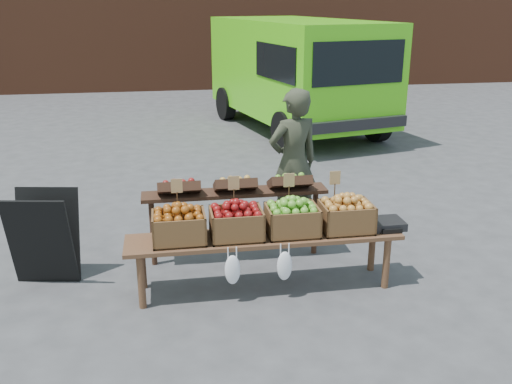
{
  "coord_description": "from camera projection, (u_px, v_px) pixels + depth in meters",
  "views": [
    {
      "loc": [
        -1.56,
        -5.21,
        2.77
      ],
      "look_at": [
        -0.63,
        0.34,
        0.85
      ],
      "focal_mm": 40.0,
      "sensor_mm": 36.0,
      "label": 1
    }
  ],
  "objects": [
    {
      "name": "crate_green_apples",
      "position": [
        346.0,
        217.0,
        5.66
      ],
      "size": [
        0.5,
        0.4,
        0.28
      ],
      "primitive_type": null,
      "color": "#AA951C",
      "rests_on": "display_bench"
    },
    {
      "name": "ground",
      "position": [
        320.0,
        275.0,
        6.0
      ],
      "size": [
        80.0,
        80.0,
        0.0
      ],
      "primitive_type": "plane",
      "color": "#434345"
    },
    {
      "name": "vendor",
      "position": [
        293.0,
        163.0,
        6.83
      ],
      "size": [
        0.75,
        0.59,
        1.79
      ],
      "primitive_type": "imported",
      "rotation": [
        0.0,
        0.0,
        3.42
      ],
      "color": "#333727",
      "rests_on": "ground"
    },
    {
      "name": "delivery_van",
      "position": [
        296.0,
        76.0,
        12.31
      ],
      "size": [
        3.53,
        5.65,
        2.35
      ],
      "primitive_type": null,
      "rotation": [
        0.0,
        0.0,
        0.23
      ],
      "color": "#52D515",
      "rests_on": "ground"
    },
    {
      "name": "crate_golden_apples",
      "position": [
        179.0,
        227.0,
        5.4
      ],
      "size": [
        0.5,
        0.4,
        0.28
      ],
      "primitive_type": null,
      "color": "#9F4410",
      "rests_on": "display_bench"
    },
    {
      "name": "display_bench",
      "position": [
        264.0,
        262.0,
        5.67
      ],
      "size": [
        2.7,
        0.56,
        0.57
      ],
      "primitive_type": null,
      "color": "#543521",
      "rests_on": "ground"
    },
    {
      "name": "back_table",
      "position": [
        235.0,
        215.0,
        6.23
      ],
      "size": [
        2.1,
        0.44,
        1.04
      ],
      "primitive_type": null,
      "color": "#331E14",
      "rests_on": "ground"
    },
    {
      "name": "crate_russet_pears",
      "position": [
        236.0,
        224.0,
        5.49
      ],
      "size": [
        0.5,
        0.4,
        0.28
      ],
      "primitive_type": null,
      "color": "#620804",
      "rests_on": "display_bench"
    },
    {
      "name": "chalkboard_sign",
      "position": [
        44.0,
        237.0,
        5.74
      ],
      "size": [
        0.69,
        0.46,
        0.97
      ],
      "primitive_type": null,
      "rotation": [
        0.0,
        0.0,
        -0.18
      ],
      "color": "black",
      "rests_on": "ground"
    },
    {
      "name": "weighing_scale",
      "position": [
        386.0,
        224.0,
        5.76
      ],
      "size": [
        0.34,
        0.3,
        0.08
      ],
      "primitive_type": "cube",
      "color": "black",
      "rests_on": "display_bench"
    },
    {
      "name": "crate_red_apples",
      "position": [
        292.0,
        220.0,
        5.57
      ],
      "size": [
        0.5,
        0.4,
        0.28
      ],
      "primitive_type": null,
      "color": "#3A8C16",
      "rests_on": "display_bench"
    }
  ]
}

